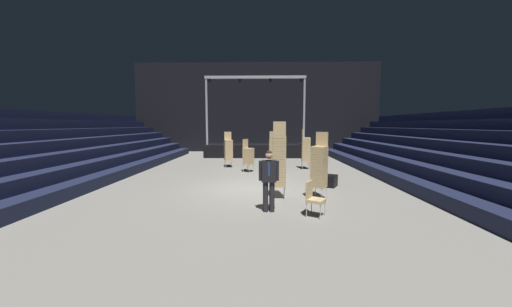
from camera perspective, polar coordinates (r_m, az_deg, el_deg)
ground_plane at (r=10.89m, az=-1.42°, el=-7.40°), size 22.00×30.00×0.10m
arena_end_wall at (r=25.63m, az=0.10°, el=9.37°), size 22.00×0.30×8.00m
bleacher_bank_left at (r=14.61m, az=-36.16°, el=1.31°), size 5.25×24.00×3.15m
bleacher_bank_right at (r=14.04m, az=35.37°, el=1.22°), size 5.25×24.00×3.15m
stage_riser at (r=21.72m, az=-0.10°, el=1.01°), size 7.63×2.74×5.96m
man_with_tie at (r=7.85m, az=2.64°, el=-4.88°), size 0.57×0.24×1.75m
chair_stack_front_left at (r=9.29m, az=4.73°, el=-1.40°), size 0.45×0.45×2.56m
chair_stack_front_right at (r=16.12m, az=-5.65°, el=0.80°), size 0.55×0.55×2.05m
chair_stack_mid_left at (r=15.66m, az=10.14°, el=0.89°), size 0.45×0.45×2.22m
chair_stack_mid_right at (r=14.46m, az=-1.60°, el=-0.43°), size 0.61×0.61×1.71m
chair_stack_mid_centre at (r=13.86m, az=3.93°, el=0.15°), size 0.61×0.61×2.14m
chair_stack_rear_left at (r=9.40m, az=12.80°, el=-2.48°), size 0.61×0.61×2.22m
equipment_road_case at (r=11.59m, az=13.87°, el=-5.34°), size 1.08×0.96×0.46m
loose_chair_near_man at (r=7.73m, az=11.66°, el=-8.64°), size 0.60×0.60×0.95m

